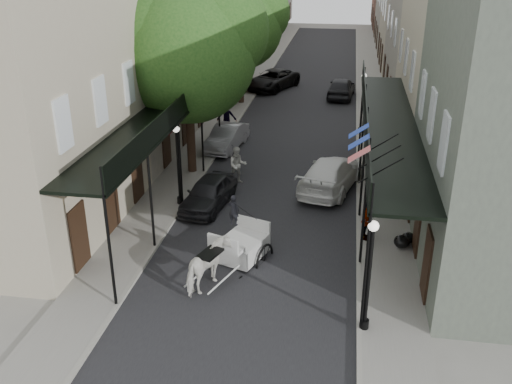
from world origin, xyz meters
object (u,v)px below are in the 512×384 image
at_px(car_right_far, 341,88).
at_px(car_left_far, 273,80).
at_px(tree_near, 196,46).
at_px(pedestrian_sidewalk_left, 227,116).
at_px(horse, 209,266).
at_px(car_left_mid, 227,137).
at_px(lamppost_right_near, 369,275).
at_px(car_right_near, 331,174).
at_px(car_left_near, 209,193).
at_px(lamppost_right_far, 362,102).
at_px(lamppost_left, 178,164).
at_px(tree_far, 246,23).
at_px(carriage, 247,228).
at_px(pedestrian_sidewalk_right, 366,221).
at_px(pedestrian_walking, 238,165).

bearing_deg(car_right_far, car_left_far, -14.08).
relative_size(tree_near, pedestrian_sidewalk_left, 4.92).
bearing_deg(horse, car_left_mid, -61.23).
distance_m(lamppost_right_near, car_right_near, 11.17).
distance_m(horse, car_right_near, 10.11).
bearing_deg(car_left_near, car_left_far, 98.92).
relative_size(horse, pedestrian_sidewalk_left, 1.04).
xyz_separation_m(lamppost_right_far, car_left_far, (-6.99, 10.94, -1.28)).
height_order(lamppost_left, car_right_far, lamppost_left).
bearing_deg(lamppost_right_near, tree_near, 124.27).
bearing_deg(tree_far, horse, -82.95).
bearing_deg(horse, carriage, -90.00).
relative_size(tree_near, carriage, 3.34).
bearing_deg(car_right_far, car_left_mid, 69.21).
height_order(tree_near, tree_far, tree_near).
xyz_separation_m(lamppost_right_far, pedestrian_sidewalk_right, (0.10, -14.15, -1.11)).
xyz_separation_m(lamppost_right_near, pedestrian_sidewalk_left, (-8.30, 18.95, -0.95)).
height_order(lamppost_right_far, pedestrian_walking, lamppost_right_far).
xyz_separation_m(lamppost_right_near, lamppost_right_far, (0.00, 20.00, 0.00)).
bearing_deg(car_right_far, carriage, 88.14).
relative_size(pedestrian_sidewalk_left, car_left_near, 0.48).
bearing_deg(car_left_mid, lamppost_left, -85.41).
bearing_deg(horse, pedestrian_sidewalk_right, -122.71).
distance_m(horse, pedestrian_walking, 9.44).
relative_size(tree_near, lamppost_left, 2.60).
height_order(tree_far, lamppost_right_near, tree_far).
bearing_deg(pedestrian_sidewalk_right, lamppost_right_far, 11.35).
height_order(tree_far, car_left_far, tree_far).
height_order(carriage, car_left_near, carriage).
relative_size(lamppost_right_near, car_right_near, 0.69).
distance_m(lamppost_right_far, car_right_near, 9.21).
xyz_separation_m(pedestrian_sidewalk_left, car_right_far, (6.90, 10.05, -0.31)).
height_order(lamppost_right_near, car_right_near, lamppost_right_near).
relative_size(lamppost_left, pedestrian_walking, 1.97).
bearing_deg(pedestrian_sidewalk_left, tree_near, 84.76).
relative_size(tree_near, lamppost_right_near, 2.60).
relative_size(lamppost_right_near, lamppost_right_far, 1.00).
bearing_deg(lamppost_right_far, pedestrian_walking, -124.25).
height_order(lamppost_left, horse, lamppost_left).
relative_size(lamppost_right_near, pedestrian_sidewalk_right, 2.26).
distance_m(tree_near, car_left_mid, 6.97).
bearing_deg(lamppost_left, carriage, -45.39).
distance_m(lamppost_right_far, car_left_mid, 8.78).
distance_m(lamppost_right_far, car_right_far, 9.19).
bearing_deg(car_left_far, car_left_mid, -70.25).
bearing_deg(car_left_mid, tree_near, -90.72).
bearing_deg(tree_far, lamppost_right_far, -36.51).
bearing_deg(lamppost_right_far, tree_near, -136.69).
bearing_deg(car_left_far, tree_near, -71.52).
bearing_deg(car_left_far, lamppost_right_near, -54.80).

